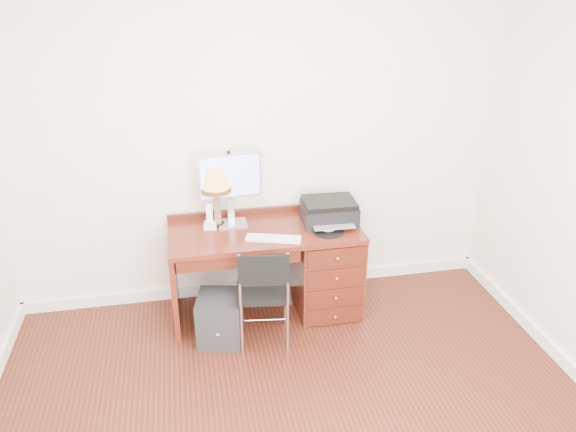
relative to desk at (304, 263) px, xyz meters
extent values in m
plane|color=white|center=(-0.32, 0.35, 0.94)|extent=(4.00, 0.00, 4.00)
cube|color=white|center=(-0.32, 0.33, -0.36)|extent=(4.00, 0.03, 0.10)
cube|color=#5D1F13|center=(-0.32, -0.01, 0.32)|extent=(1.50, 0.65, 0.04)
cube|color=#5D1F13|center=(0.18, -0.01, -0.06)|extent=(0.50, 0.61, 0.71)
cube|color=#5D1F13|center=(-1.05, -0.01, -0.06)|extent=(0.04, 0.61, 0.71)
cube|color=#4A180E|center=(-0.56, 0.29, 0.05)|extent=(0.96, 0.03, 0.39)
cube|color=#4A180E|center=(-0.56, -0.31, 0.25)|extent=(0.91, 0.03, 0.09)
sphere|color=#BF8C3F|center=(0.18, -0.34, -0.06)|extent=(0.03, 0.03, 0.03)
cube|color=silver|center=(-0.56, 0.15, 0.34)|extent=(0.24, 0.19, 0.02)
cube|color=silver|center=(-0.56, 0.20, 0.44)|extent=(0.05, 0.04, 0.18)
cube|color=silver|center=(-0.56, 0.18, 0.74)|extent=(0.51, 0.10, 0.36)
cube|color=#4C8CF2|center=(-0.56, 0.16, 0.74)|extent=(0.46, 0.06, 0.32)
cube|color=white|center=(-0.29, -0.18, 0.35)|extent=(0.43, 0.23, 0.02)
cylinder|color=black|center=(0.15, -0.14, 0.34)|extent=(0.24, 0.24, 0.01)
ellipsoid|color=white|center=(0.15, -0.14, 0.36)|extent=(0.11, 0.07, 0.04)
cube|color=black|center=(0.20, 0.04, 0.41)|extent=(0.44, 0.35, 0.15)
cube|color=black|center=(0.20, 0.04, 0.51)|extent=(0.42, 0.33, 0.04)
cylinder|color=black|center=(-0.68, 0.16, 0.35)|extent=(0.10, 0.10, 0.02)
cone|color=#8E5D43|center=(-0.68, 0.16, 0.50)|extent=(0.06, 0.06, 0.29)
cone|color=#FFAD50|center=(-0.68, 0.16, 0.73)|extent=(0.23, 0.23, 0.18)
cylinder|color=#593814|center=(-0.68, 0.16, 0.64)|extent=(0.24, 0.24, 0.04)
cube|color=white|center=(-0.74, 0.11, 0.36)|extent=(0.11, 0.11, 0.04)
cube|color=white|center=(-0.74, 0.11, 0.46)|extent=(0.06, 0.07, 0.16)
cylinder|color=black|center=(0.10, 0.13, 0.39)|extent=(0.08, 0.08, 0.10)
cube|color=black|center=(-0.40, -0.39, 0.03)|extent=(0.44, 0.44, 0.02)
cube|color=black|center=(-0.40, -0.58, 0.31)|extent=(0.35, 0.07, 0.24)
cylinder|color=silver|center=(-0.56, -0.22, -0.19)|extent=(0.02, 0.02, 0.44)
cylinder|color=silver|center=(-0.23, -0.22, -0.19)|extent=(0.02, 0.02, 0.44)
cylinder|color=silver|center=(-0.56, -0.56, -0.19)|extent=(0.02, 0.02, 0.44)
cylinder|color=silver|center=(-0.23, -0.56, -0.19)|extent=(0.02, 0.02, 0.44)
cylinder|color=silver|center=(-0.56, -0.58, 0.23)|extent=(0.02, 0.02, 0.39)
cylinder|color=silver|center=(-0.23, -0.58, 0.23)|extent=(0.02, 0.02, 0.39)
cube|color=black|center=(-0.73, -0.33, -0.22)|extent=(0.39, 0.39, 0.38)
camera|label=1|loc=(-0.90, -3.90, 2.28)|focal=35.00mm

